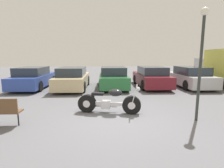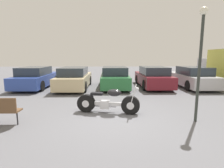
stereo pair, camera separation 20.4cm
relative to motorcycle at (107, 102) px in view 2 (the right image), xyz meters
The scene contains 8 objects.
ground_plane 0.77m from the motorcycle, 63.17° to the right, with size 60.00×60.00×0.00m, color slate.
motorcycle is the anchor object (origin of this frame).
parked_car_blue 7.31m from the motorcycle, 131.28° to the left, with size 1.86×4.48×1.40m.
parked_car_champagne 5.57m from the motorcycle, 113.02° to the left, with size 1.86×4.48×1.40m.
parked_car_green 5.49m from the motorcycle, 85.10° to the left, with size 1.86×4.48×1.40m.
parked_car_maroon 6.38m from the motorcycle, 60.77° to the left, with size 1.86×4.48×1.40m.
parked_car_silver 7.88m from the motorcycle, 43.09° to the left, with size 1.86×4.48×1.40m.
lamp_post 3.55m from the motorcycle, 17.49° to the right, with size 0.25×0.25×3.55m.
Camera 2 is at (-0.26, -5.73, 2.10)m, focal length 28.00 mm.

